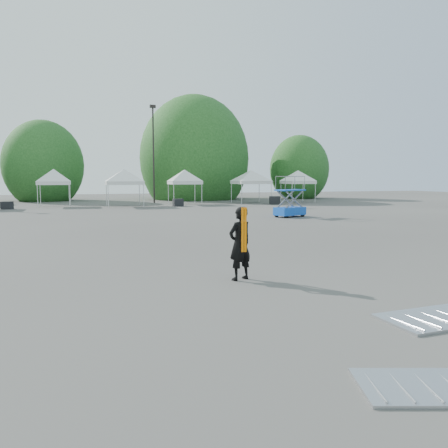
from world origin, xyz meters
name	(u,v)px	position (x,y,z in m)	size (l,w,h in m)	color
ground	(218,261)	(0.00, 0.00, 0.00)	(120.00, 120.00, 0.00)	#474442
light_pole_east	(153,148)	(3.00, 32.00, 5.52)	(0.60, 0.25, 9.80)	black
tree_mid_w	(43,165)	(-8.00, 40.00, 3.93)	(4.16, 4.16, 6.33)	#382314
tree_mid_e	(194,159)	(9.00, 39.00, 4.84)	(5.12, 5.12, 7.79)	#382314
tree_far_e	(299,169)	(22.00, 37.00, 3.63)	(3.84, 3.84, 5.84)	#382314
tent_d	(54,172)	(-6.31, 28.96, 3.06)	(3.88, 3.88, 3.88)	silver
tent_e	(124,172)	(-0.38, 27.14, 3.06)	(4.50, 4.50, 3.88)	silver
tent_f	(185,172)	(5.43, 28.60, 3.06)	(4.07, 4.07, 3.88)	silver
tent_g	(251,173)	(12.38, 28.95, 3.06)	(4.70, 4.70, 3.88)	silver
tent_h	(298,173)	(17.46, 28.52, 3.06)	(4.00, 4.00, 3.88)	silver
man	(240,244)	(-0.22, -2.58, 0.91)	(0.77, 0.65, 1.81)	black
scissor_lift	(290,196)	(8.88, 13.03, 1.33)	(2.27, 1.67, 2.64)	#0D54B4
barrier_left	(439,386)	(0.14, -8.61, 0.03)	(2.11, 1.50, 0.06)	#A5A8AD
barrier_mid	(442,317)	(2.20, -6.54, 0.04)	(2.28, 1.22, 0.07)	#A5A8AD
crate_west	(7,205)	(-9.80, 26.51, 0.31)	(0.80, 0.62, 0.62)	black
crate_mid	(178,203)	(4.19, 25.87, 0.33)	(0.86, 0.67, 0.67)	black
crate_east	(275,200)	(13.70, 25.99, 0.39)	(1.00, 0.78, 0.78)	black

